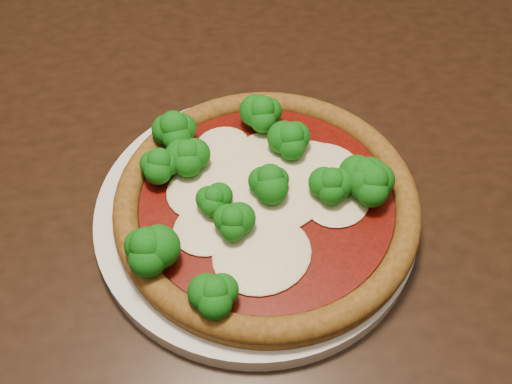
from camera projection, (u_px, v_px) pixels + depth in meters
dining_table at (210, 252)px, 0.63m from camera, size 1.45×1.27×0.75m
plate at (256, 212)px, 0.53m from camera, size 0.30×0.30×0.02m
pizza at (263, 195)px, 0.51m from camera, size 0.28×0.28×0.06m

